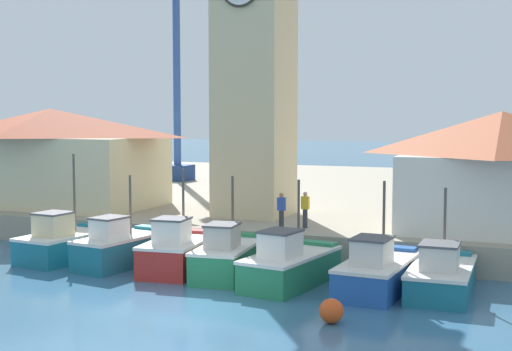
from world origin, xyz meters
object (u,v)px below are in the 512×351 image
Objects in this scene: fishing_boat_far_left at (66,243)px; dock_worker_near_tower at (281,210)px; fishing_boat_mid_left at (228,257)px; warehouse_right at (501,171)px; fishing_boat_left_outer at (121,247)px; fishing_boat_left_inner at (178,252)px; port_crane_near at (178,77)px; clock_tower at (254,49)px; mooring_buoy at (331,311)px; fishing_boat_right_inner at (442,275)px; fishing_boat_center at (290,265)px; fishing_boat_mid_right at (378,271)px; warehouse_left at (51,156)px; dock_worker_along_quay at (305,209)px.

fishing_boat_far_left reaches higher than dock_worker_near_tower.
fishing_boat_mid_left is 12.19m from warehouse_right.
fishing_boat_left_outer is 2.86× the size of dock_worker_near_tower.
port_crane_near reaches higher than fishing_boat_left_inner.
port_crane_near reaches higher than clock_tower.
mooring_buoy is at bearing -24.02° from fishing_boat_left_outer.
fishing_boat_mid_left reaches higher than fishing_boat_right_inner.
fishing_boat_left_inner reaches higher than fishing_boat_center.
fishing_boat_far_left reaches higher than mooring_buoy.
fishing_boat_center is at bearing -59.79° from clock_tower.
fishing_boat_mid_right is 1.03× the size of fishing_boat_right_inner.
warehouse_left reaches higher than fishing_boat_mid_right.
dock_worker_near_tower is at bearing 140.68° from fishing_boat_mid_right.
warehouse_left is (-12.05, -0.35, -5.50)m from clock_tower.
fishing_boat_mid_right reaches higher than mooring_buoy.
clock_tower is 17.13m from mooring_buoy.
fishing_boat_mid_left is (4.87, -0.05, -0.00)m from fishing_boat_left_outer.
warehouse_left reaches higher than dock_worker_near_tower.
fishing_boat_right_inner is 0.40× the size of warehouse_left.
fishing_boat_left_inner reaches higher than fishing_boat_mid_right.
fishing_boat_left_inner is 0.91× the size of fishing_boat_right_inner.
warehouse_left is 23.31m from mooring_buoy.
port_crane_near is 25.81m from dock_worker_along_quay.
fishing_boat_center is 12.99m from clock_tower.
warehouse_right is 30.00m from port_crane_near.
warehouse_left reaches higher than fishing_boat_right_inner.
clock_tower is (2.77, 7.75, 8.71)m from fishing_boat_left_outer.
fishing_boat_far_left reaches higher than fishing_boat_left_inner.
fishing_boat_right_inner is 33.71m from port_crane_near.
fishing_boat_right_inner is at bearing 13.01° from fishing_boat_mid_right.
fishing_boat_far_left is 0.93× the size of fishing_boat_center.
clock_tower reaches higher than fishing_boat_center.
fishing_boat_center is (2.73, -0.51, -0.02)m from fishing_boat_mid_left.
port_crane_near is at bearing 122.36° from fishing_boat_mid_left.
port_crane_near is at bearing 131.30° from fishing_boat_mid_right.
fishing_boat_mid_right is at bearing -49.08° from dock_worker_along_quay.
clock_tower reaches higher than mooring_buoy.
fishing_boat_mid_right is at bearing -1.31° from fishing_boat_left_outer.
fishing_boat_center reaches higher than dock_worker_along_quay.
port_crane_near reaches higher than fishing_boat_center.
dock_worker_near_tower reaches higher than mooring_buoy.
warehouse_left reaches higher than fishing_boat_center.
dock_worker_near_tower is at bearing 80.20° from fishing_boat_mid_left.
fishing_boat_right_inner is at bearing -36.44° from clock_tower.
fishing_boat_mid_right is at bearing -39.32° from dock_worker_near_tower.
port_crane_near is at bearing 92.59° from warehouse_left.
mooring_buoy is (10.36, -4.62, -0.40)m from fishing_boat_left_outer.
fishing_boat_left_inner reaches higher than mooring_buoy.
fishing_boat_right_inner is 2.99× the size of dock_worker_near_tower.
dock_worker_near_tower is at bearing -162.29° from warehouse_right.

